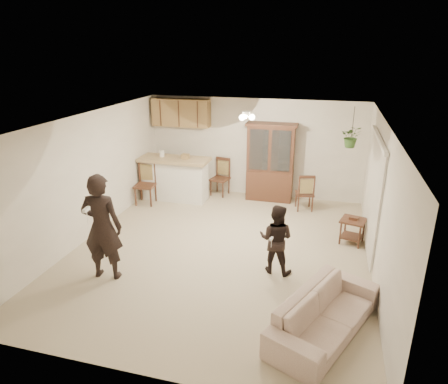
% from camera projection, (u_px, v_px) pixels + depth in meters
% --- Properties ---
extents(floor, '(6.50, 6.50, 0.00)m').
position_uv_depth(floor, '(221.00, 250.00, 7.70)').
color(floor, '#BCAC8E').
rests_on(floor, ground).
extents(ceiling, '(5.50, 6.50, 0.02)m').
position_uv_depth(ceiling, '(220.00, 121.00, 6.84)').
color(ceiling, silver).
rests_on(ceiling, wall_back).
extents(wall_back, '(5.50, 0.02, 2.50)m').
position_uv_depth(wall_back, '(254.00, 148.00, 10.22)').
color(wall_back, silver).
rests_on(wall_back, ground).
extents(wall_front, '(5.50, 0.02, 2.50)m').
position_uv_depth(wall_front, '(140.00, 286.00, 4.33)').
color(wall_front, silver).
rests_on(wall_front, ground).
extents(wall_left, '(0.02, 6.50, 2.50)m').
position_uv_depth(wall_left, '(88.00, 177.00, 7.95)').
color(wall_left, silver).
rests_on(wall_left, ground).
extents(wall_right, '(0.02, 6.50, 2.50)m').
position_uv_depth(wall_right, '(380.00, 204.00, 6.60)').
color(wall_right, silver).
rests_on(wall_right, ground).
extents(breakfast_bar, '(1.60, 0.55, 1.00)m').
position_uv_depth(breakfast_bar, '(175.00, 180.00, 10.11)').
color(breakfast_bar, white).
rests_on(breakfast_bar, floor).
extents(bar_top, '(1.75, 0.70, 0.08)m').
position_uv_depth(bar_top, '(174.00, 159.00, 9.92)').
color(bar_top, tan).
rests_on(bar_top, breakfast_bar).
extents(upper_cabinets, '(1.50, 0.34, 0.70)m').
position_uv_depth(upper_cabinets, '(181.00, 113.00, 10.23)').
color(upper_cabinets, olive).
rests_on(upper_cabinets, wall_back).
extents(vertical_blinds, '(0.06, 2.30, 2.10)m').
position_uv_depth(vertical_blinds, '(372.00, 194.00, 7.48)').
color(vertical_blinds, beige).
rests_on(vertical_blinds, wall_right).
extents(ceiling_fixture, '(0.36, 0.36, 0.20)m').
position_uv_depth(ceiling_fixture, '(246.00, 116.00, 7.92)').
color(ceiling_fixture, beige).
rests_on(ceiling_fixture, ceiling).
extents(hanging_plant, '(0.43, 0.37, 0.48)m').
position_uv_depth(hanging_plant, '(352.00, 137.00, 8.68)').
color(hanging_plant, '#2A5020').
rests_on(hanging_plant, ceiling).
extents(plant_cord, '(0.01, 0.01, 0.65)m').
position_uv_depth(plant_cord, '(353.00, 122.00, 8.57)').
color(plant_cord, black).
rests_on(plant_cord, ceiling).
extents(sofa, '(1.44, 2.01, 0.73)m').
position_uv_depth(sofa, '(326.00, 309.00, 5.38)').
color(sofa, beige).
rests_on(sofa, floor).
extents(adult, '(0.70, 0.51, 1.80)m').
position_uv_depth(adult, '(102.00, 228.00, 6.53)').
color(adult, black).
rests_on(adult, floor).
extents(child, '(0.72, 0.59, 1.35)m').
position_uv_depth(child, '(276.00, 236.00, 6.76)').
color(child, black).
rests_on(child, floor).
extents(china_hutch, '(1.25, 0.49, 1.95)m').
position_uv_depth(china_hutch, '(270.00, 163.00, 9.95)').
color(china_hutch, '#3E1F16').
rests_on(china_hutch, floor).
extents(side_table, '(0.56, 0.56, 0.56)m').
position_uv_depth(side_table, '(352.00, 231.00, 7.91)').
color(side_table, '#3E1F16').
rests_on(side_table, floor).
extents(chair_bar, '(0.51, 0.51, 1.06)m').
position_uv_depth(chair_bar, '(146.00, 192.00, 9.89)').
color(chair_bar, '#3E1F16').
rests_on(chair_bar, floor).
extents(chair_hutch_left, '(0.51, 0.51, 0.97)m').
position_uv_depth(chair_hutch_left, '(220.00, 185.00, 10.49)').
color(chair_hutch_left, '#3E1F16').
rests_on(chair_hutch_left, floor).
extents(chair_hutch_right, '(0.49, 0.49, 0.91)m').
position_uv_depth(chair_hutch_right, '(304.00, 199.00, 9.55)').
color(chair_hutch_right, '#3E1F16').
rests_on(chair_hutch_right, floor).
extents(controller_adult, '(0.07, 0.16, 0.05)m').
position_uv_depth(controller_adult, '(86.00, 210.00, 5.96)').
color(controller_adult, white).
rests_on(controller_adult, adult).
extents(controller_child, '(0.05, 0.11, 0.03)m').
position_uv_depth(controller_child, '(272.00, 239.00, 6.48)').
color(controller_child, white).
rests_on(controller_child, child).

